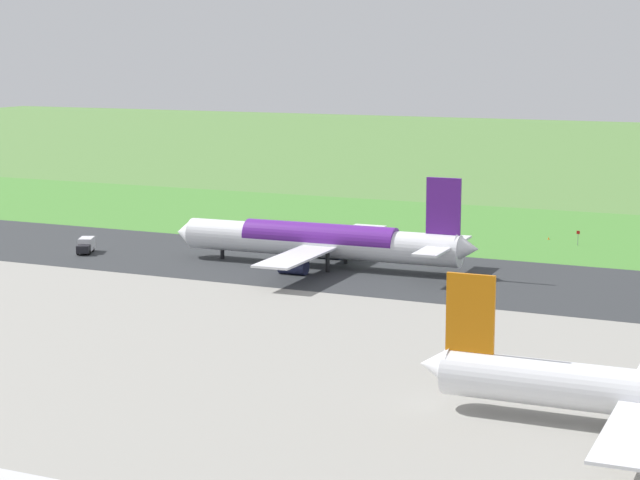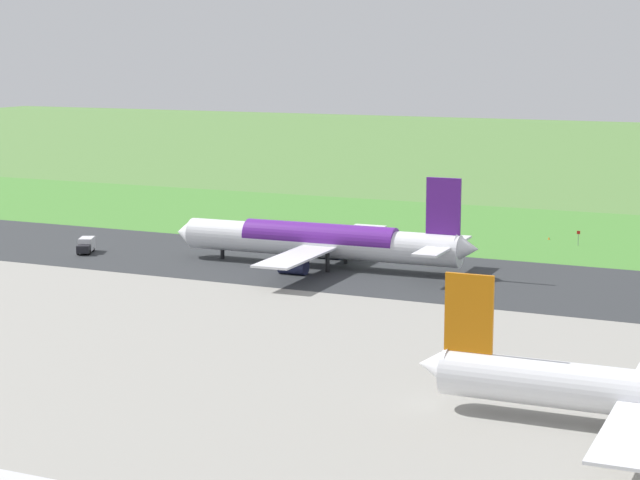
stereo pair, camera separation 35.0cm
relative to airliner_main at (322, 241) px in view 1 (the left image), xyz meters
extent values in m
plane|color=#547F3D|center=(-11.16, 0.01, -4.35)|extent=(800.00, 800.00, 0.00)
cube|color=#2D3033|center=(-11.16, 0.01, -4.32)|extent=(600.00, 36.91, 0.06)
cube|color=gray|center=(-11.16, 65.92, -4.33)|extent=(440.00, 110.00, 0.05)
cube|color=#478534|center=(-11.16, -42.36, -4.33)|extent=(600.00, 80.00, 0.04)
cylinder|color=white|center=(0.38, 0.01, -0.15)|extent=(48.16, 6.93, 5.20)
cone|color=white|center=(25.86, 0.93, -0.15)|extent=(3.18, 5.05, 4.94)
cone|color=white|center=(-24.80, -0.90, 0.45)|extent=(3.66, 4.54, 4.42)
cube|color=#591E8C|center=(-20.73, -0.75, 6.95)|extent=(5.61, 0.70, 9.00)
cube|color=white|center=(-20.93, 4.75, 0.65)|extent=(4.32, 9.14, 0.36)
cube|color=white|center=(-20.53, -6.25, 0.65)|extent=(4.32, 9.14, 0.36)
cube|color=white|center=(-1.02, 10.97, -0.55)|extent=(6.79, 22.20, 0.35)
cube|color=white|center=(-0.22, -11.02, -0.55)|extent=(6.79, 22.20, 0.35)
cylinder|color=#23284C|center=(1.61, 7.56, -3.03)|extent=(4.60, 2.96, 2.80)
cylinder|color=#23284C|center=(2.15, -7.43, -3.03)|extent=(4.60, 2.96, 2.80)
cylinder|color=black|center=(18.61, 0.67, -2.64)|extent=(0.70, 0.70, 3.42)
cylinder|color=black|center=(-2.76, 3.90, -2.64)|extent=(0.70, 0.70, 3.42)
cylinder|color=black|center=(-2.47, -4.09, -2.64)|extent=(0.70, 0.70, 3.42)
cylinder|color=#591E8C|center=(0.38, 0.01, 0.37)|extent=(26.57, 6.18, 5.23)
cone|color=white|center=(-41.31, 62.45, -0.12)|extent=(3.17, 3.96, 3.89)
cube|color=orange|center=(-44.90, 62.37, 5.60)|extent=(4.94, 0.55, 7.93)
cube|color=white|center=(-62.84, 71.65, -1.01)|extent=(5.73, 19.49, 0.31)
cube|color=black|center=(42.52, 7.76, -3.25)|extent=(2.92, 2.92, 1.30)
cube|color=silver|center=(43.69, 5.22, -2.80)|extent=(3.68, 4.41, 2.20)
cylinder|color=black|center=(41.62, 7.34, -3.90)|extent=(0.65, 0.94, 0.90)
cylinder|color=black|center=(43.43, 8.18, -3.90)|extent=(0.65, 0.94, 0.90)
cylinder|color=black|center=(43.03, 4.25, -3.90)|extent=(0.65, 0.94, 0.90)
cylinder|color=black|center=(44.85, 5.09, -3.90)|extent=(0.65, 0.94, 0.90)
cylinder|color=slate|center=(-34.14, -38.36, -3.27)|extent=(0.10, 0.10, 2.16)
cube|color=red|center=(-34.14, -38.38, -1.89)|extent=(0.60, 0.04, 0.60)
cone|color=orange|center=(-27.69, -42.63, -4.08)|extent=(0.40, 0.40, 0.55)
camera|label=1|loc=(-77.52, 168.59, 31.63)|focal=63.92mm
camera|label=2|loc=(-77.84, 168.44, 31.63)|focal=63.92mm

